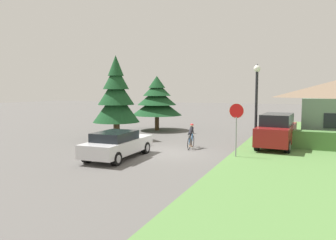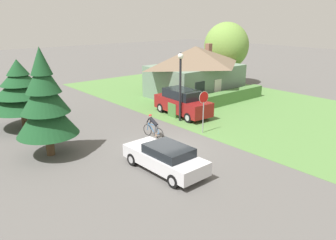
% 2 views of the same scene
% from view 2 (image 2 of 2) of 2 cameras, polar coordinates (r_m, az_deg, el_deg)
% --- Properties ---
extents(ground_plane, '(140.00, 140.00, 0.00)m').
position_cam_2_polar(ground_plane, '(19.13, -0.82, -4.95)').
color(ground_plane, '#5B5956').
extents(grass_verge_right, '(16.00, 36.00, 0.01)m').
position_cam_2_polar(grass_verge_right, '(29.53, 11.26, 2.85)').
color(grass_verge_right, '#568442').
rests_on(grass_verge_right, ground).
extents(cottage_house, '(8.85, 6.32, 4.80)m').
position_cam_2_polar(cottage_house, '(31.58, 4.71, 8.59)').
color(cottage_house, slate).
rests_on(cottage_house, ground).
extents(hedge_row, '(11.00, 0.90, 1.08)m').
position_cam_2_polar(hedge_row, '(28.60, 9.02, 3.60)').
color(hedge_row, '#4C7A3D').
rests_on(hedge_row, ground).
extents(sedan_left_lane, '(1.96, 4.63, 1.39)m').
position_cam_2_polar(sedan_left_lane, '(16.16, -0.47, -6.58)').
color(sedan_left_lane, silver).
rests_on(sedan_left_lane, ground).
extents(cyclist, '(0.44, 1.78, 1.47)m').
position_cam_2_polar(cyclist, '(20.67, -2.57, -1.12)').
color(cyclist, black).
rests_on(cyclist, ground).
extents(parked_suv_right, '(2.14, 5.08, 2.03)m').
position_cam_2_polar(parked_suv_right, '(25.24, 2.52, 3.04)').
color(parked_suv_right, maroon).
rests_on(parked_suv_right, ground).
extents(stop_sign, '(0.78, 0.08, 2.79)m').
position_cam_2_polar(stop_sign, '(21.18, 6.22, 2.91)').
color(stop_sign, gray).
rests_on(stop_sign, ground).
extents(street_lamp, '(0.40, 0.40, 5.00)m').
position_cam_2_polar(street_lamp, '(23.34, 2.17, 7.46)').
color(street_lamp, black).
rests_on(street_lamp, ground).
extents(conifer_tall_near, '(3.28, 3.28, 5.90)m').
position_cam_2_polar(conifer_tall_near, '(18.47, -20.63, 2.96)').
color(conifer_tall_near, '#4C3823').
rests_on(conifer_tall_near, ground).
extents(conifer_tall_far, '(4.30, 4.30, 4.69)m').
position_cam_2_polar(conifer_tall_far, '(24.13, -24.34, 4.74)').
color(conifer_tall_far, '#4C3823').
rests_on(conifer_tall_far, ground).
extents(deciduous_tree_right, '(4.84, 4.84, 6.83)m').
position_cam_2_polar(deciduous_tree_right, '(37.29, 10.13, 12.60)').
color(deciduous_tree_right, '#4C3823').
rests_on(deciduous_tree_right, ground).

